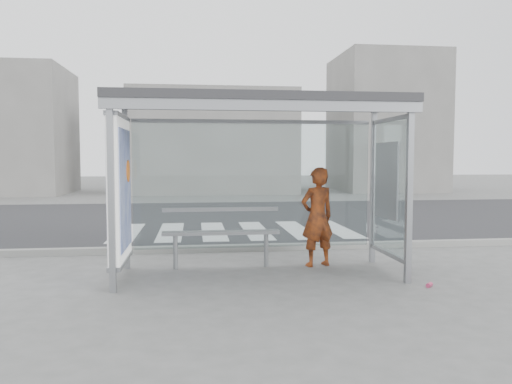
# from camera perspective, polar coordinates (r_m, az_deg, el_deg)

# --- Properties ---
(ground) EXTENTS (80.00, 80.00, 0.00)m
(ground) POSITION_cam_1_polar(r_m,az_deg,el_deg) (7.51, 0.33, -9.50)
(ground) COLOR #60605D
(ground) RESTS_ON ground
(road) EXTENTS (30.00, 10.00, 0.01)m
(road) POSITION_cam_1_polar(r_m,az_deg,el_deg) (14.38, -3.27, -2.99)
(road) COLOR #2A2A2C
(road) RESTS_ON ground
(curb) EXTENTS (30.00, 0.18, 0.12)m
(curb) POSITION_cam_1_polar(r_m,az_deg,el_deg) (9.39, -1.21, -6.39)
(curb) COLOR gray
(curb) RESTS_ON ground
(crosswalk) EXTENTS (5.55, 3.00, 0.00)m
(crosswalk) POSITION_cam_1_polar(r_m,az_deg,el_deg) (11.91, -2.47, -4.46)
(crosswalk) COLOR silver
(crosswalk) RESTS_ON ground
(bus_shelter) EXTENTS (4.25, 1.65, 2.62)m
(bus_shelter) POSITION_cam_1_polar(r_m,az_deg,el_deg) (7.33, -2.62, 5.79)
(bus_shelter) COLOR gray
(bus_shelter) RESTS_ON ground
(building_left) EXTENTS (6.00, 5.00, 6.00)m
(building_left) POSITION_cam_1_polar(r_m,az_deg,el_deg) (26.85, -26.96, 6.23)
(building_left) COLOR slate
(building_left) RESTS_ON ground
(building_center) EXTENTS (8.00, 5.00, 5.00)m
(building_center) POSITION_cam_1_polar(r_m,az_deg,el_deg) (25.27, -4.96, 5.68)
(building_center) COLOR slate
(building_center) RESTS_ON ground
(building_right) EXTENTS (5.00, 5.00, 7.00)m
(building_right) POSITION_cam_1_polar(r_m,az_deg,el_deg) (27.19, 14.52, 7.56)
(building_right) COLOR slate
(building_right) RESTS_ON ground
(person) EXTENTS (0.67, 0.54, 1.59)m
(person) POSITION_cam_1_polar(r_m,az_deg,el_deg) (8.08, 7.02, -2.84)
(person) COLOR orange
(person) RESTS_ON ground
(bench) EXTENTS (1.85, 0.23, 0.95)m
(bench) POSITION_cam_1_polar(r_m,az_deg,el_deg) (7.93, -4.00, -4.64)
(bench) COLOR slate
(bench) RESTS_ON ground
(soda_can) EXTENTS (0.12, 0.12, 0.06)m
(soda_can) POSITION_cam_1_polar(r_m,az_deg,el_deg) (7.24, 19.20, -9.99)
(soda_can) COLOR #E44375
(soda_can) RESTS_ON ground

